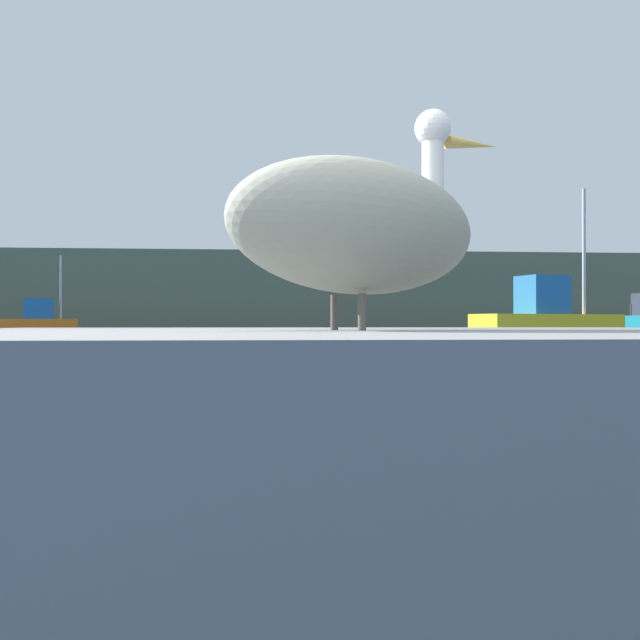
% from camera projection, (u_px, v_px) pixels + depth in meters
% --- Properties ---
extents(ground_plane, '(260.00, 260.00, 0.00)m').
position_uv_depth(ground_plane, '(172.00, 620.00, 1.88)').
color(ground_plane, navy).
extents(hillside_backdrop, '(140.00, 10.81, 7.55)m').
position_uv_depth(hillside_backdrop, '(270.00, 293.00, 63.31)').
color(hillside_backdrop, '#5B664C').
rests_on(hillside_backdrop, ground).
extents(pier_dock, '(3.44, 2.60, 0.86)m').
position_uv_depth(pier_dock, '(359.00, 444.00, 2.38)').
color(pier_dock, slate).
rests_on(pier_dock, ground).
extents(pelican, '(1.29, 0.98, 0.91)m').
position_uv_depth(pelican, '(362.00, 225.00, 2.39)').
color(pelican, gray).
rests_on(pelican, pier_dock).
extents(fishing_boat_yellow, '(5.60, 3.12, 5.58)m').
position_uv_depth(fishing_boat_yellow, '(547.00, 324.00, 21.52)').
color(fishing_boat_yellow, yellow).
rests_on(fishing_boat_yellow, ground).
extents(fishing_boat_orange, '(5.18, 2.48, 5.14)m').
position_uv_depth(fishing_boat_orange, '(36.00, 323.00, 39.60)').
color(fishing_boat_orange, orange).
rests_on(fishing_boat_orange, ground).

